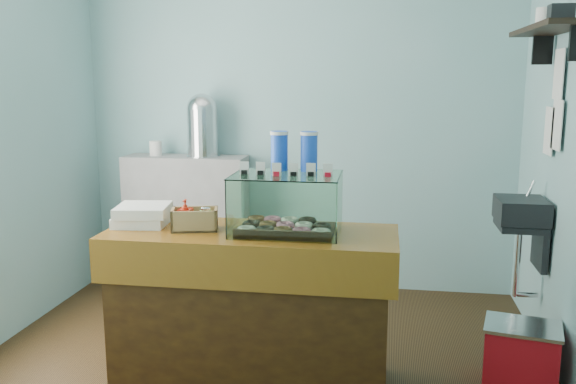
% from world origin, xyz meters
% --- Properties ---
extents(ground, '(3.50, 3.50, 0.00)m').
position_xyz_m(ground, '(0.00, 0.00, 0.00)').
color(ground, black).
rests_on(ground, ground).
extents(room_shell, '(3.54, 3.04, 2.82)m').
position_xyz_m(room_shell, '(0.03, 0.01, 1.71)').
color(room_shell, '#76ABAD').
rests_on(room_shell, ground).
extents(counter, '(1.60, 0.60, 0.90)m').
position_xyz_m(counter, '(0.00, -0.25, 0.46)').
color(counter, '#3F250C').
rests_on(counter, ground).
extents(back_shelf, '(1.00, 0.32, 1.10)m').
position_xyz_m(back_shelf, '(-0.90, 1.32, 0.55)').
color(back_shelf, gray).
rests_on(back_shelf, ground).
extents(display_case, '(0.59, 0.43, 0.54)m').
position_xyz_m(display_case, '(0.20, -0.20, 1.07)').
color(display_case, '#351C0F').
rests_on(display_case, counter).
extents(condiment_crate, '(0.28, 0.20, 0.17)m').
position_xyz_m(condiment_crate, '(-0.32, -0.27, 0.96)').
color(condiment_crate, '#A88354').
rests_on(condiment_crate, counter).
extents(pastry_boxes, '(0.33, 0.33, 0.11)m').
position_xyz_m(pastry_boxes, '(-0.64, -0.20, 0.96)').
color(pastry_boxes, silver).
rests_on(pastry_boxes, counter).
extents(coffee_urn, '(0.28, 0.28, 0.51)m').
position_xyz_m(coffee_urn, '(-0.75, 1.32, 1.37)').
color(coffee_urn, silver).
rests_on(coffee_urn, back_shelf).
extents(red_cooler, '(0.47, 0.39, 0.36)m').
position_xyz_m(red_cooler, '(1.51, -0.03, 0.18)').
color(red_cooler, red).
rests_on(red_cooler, ground).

